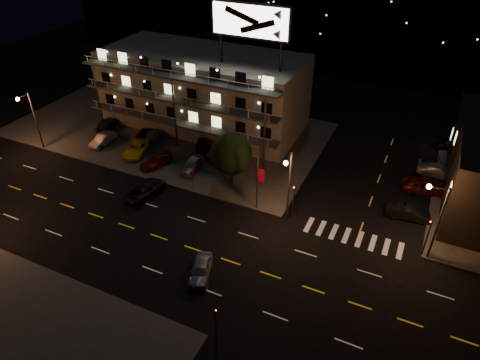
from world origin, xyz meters
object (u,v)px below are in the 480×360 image
at_px(road_car_east, 201,270).
at_px(side_car_0, 408,213).
at_px(lot_car_7, 153,135).
at_px(road_car_west, 146,189).
at_px(lot_car_2, 137,148).
at_px(lot_car_4, 192,165).
at_px(tree, 231,155).

bearing_deg(road_car_east, side_car_0, 27.58).
relative_size(lot_car_7, road_car_west, 0.86).
height_order(lot_car_7, road_car_east, lot_car_7).
distance_m(lot_car_2, lot_car_4, 8.59).
xyz_separation_m(lot_car_7, road_car_west, (6.66, -11.08, -0.08)).
xyz_separation_m(tree, lot_car_7, (-14.39, 5.01, -3.07)).
relative_size(tree, lot_car_4, 1.49).
bearing_deg(tree, lot_car_4, 175.90).
relative_size(tree, side_car_0, 1.40).
relative_size(lot_car_4, road_car_west, 0.81).
height_order(lot_car_7, road_car_west, lot_car_7).
bearing_deg(lot_car_2, road_car_east, -55.60).
xyz_separation_m(road_car_east, road_car_west, (-11.74, 8.14, 0.01)).
xyz_separation_m(lot_car_2, road_car_west, (6.36, -6.92, -0.14)).
bearing_deg(lot_car_4, side_car_0, -2.17).
bearing_deg(lot_car_4, lot_car_2, 170.89).
bearing_deg(lot_car_4, road_car_east, -62.95).
bearing_deg(lot_car_4, tree, -10.15).
xyz_separation_m(lot_car_4, side_car_0, (25.17, 1.71, -0.13)).
distance_m(lot_car_2, lot_car_7, 4.17).
relative_size(lot_car_2, side_car_0, 1.15).
distance_m(tree, lot_car_2, 14.43).
height_order(lot_car_2, side_car_0, lot_car_2).
xyz_separation_m(tree, side_car_0, (19.66, 2.10, -3.13)).
bearing_deg(road_car_east, lot_car_2, 121.63).
distance_m(road_car_east, road_car_west, 14.29).
bearing_deg(side_car_0, tree, 88.83).
height_order(lot_car_4, road_car_west, lot_car_4).
relative_size(lot_car_2, lot_car_7, 1.15).
xyz_separation_m(tree, lot_car_4, (-5.51, 0.39, -3.01)).
bearing_deg(road_car_west, lot_car_4, -103.49).
distance_m(lot_car_7, road_car_west, 12.93).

